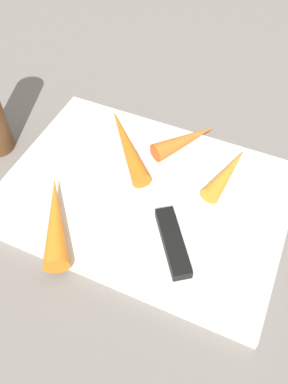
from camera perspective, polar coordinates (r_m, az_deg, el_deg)
ground_plane at (r=0.51m, az=0.00°, el=-0.83°), size 1.40×1.40×0.00m
cutting_board at (r=0.51m, az=0.00°, el=-0.42°), size 0.36×0.26×0.01m
knife at (r=0.46m, az=3.81°, el=-5.94°), size 0.13×0.17×0.01m
carrot_short at (r=0.55m, az=6.12°, el=7.63°), size 0.08×0.10×0.03m
carrot_longest at (r=0.54m, az=-2.59°, el=7.11°), size 0.11×0.12×0.02m
carrot_shortest at (r=0.52m, az=12.08°, el=2.82°), size 0.04×0.10×0.02m
carrot_long at (r=0.47m, az=-12.80°, el=-3.88°), size 0.09×0.12×0.03m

